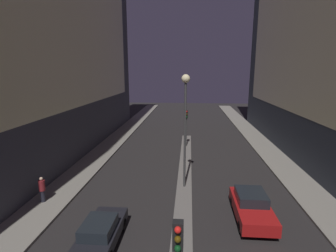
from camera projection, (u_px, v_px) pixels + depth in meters
median_strip at (185, 180)px, 20.63m from camera, size 1.10×28.41×0.15m
traffic_light_mid at (187, 120)px, 28.99m from camera, size 0.32×0.42×4.13m
street_lamp at (185, 107)px, 18.14m from camera, size 0.59×0.59×8.15m
car_left_lane at (101, 232)px, 12.91m from camera, size 1.72×4.20×1.44m
car_right_lane at (252, 206)px, 15.25m from camera, size 1.93×4.41×1.56m
pedestrian_on_left_sidewalk at (42, 189)px, 16.91m from camera, size 0.40×0.40×1.69m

